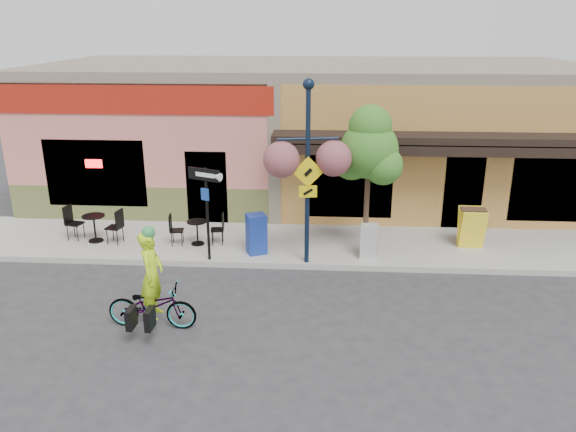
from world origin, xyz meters
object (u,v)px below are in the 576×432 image
object	(u,v)px
building	(313,129)
cyclist_rider	(153,286)
one_way_sign	(207,215)
street_tree	(368,182)
newspaper_box_blue	(256,234)
lamp_post	(307,175)
newspaper_box_grey	(369,241)
bicycle	(152,306)

from	to	relation	value
building	cyclist_rider	bearing A→B (deg)	-106.26
one_way_sign	street_tree	distance (m)	4.03
street_tree	newspaper_box_blue	bearing A→B (deg)	-178.23
cyclist_rider	lamp_post	size ratio (longest dim) A/B	0.40
one_way_sign	cyclist_rider	bearing A→B (deg)	-75.16
cyclist_rider	newspaper_box_grey	world-z (taller)	cyclist_rider
one_way_sign	street_tree	world-z (taller)	street_tree
building	lamp_post	size ratio (longest dim) A/B	4.06
newspaper_box_grey	bicycle	bearing A→B (deg)	-135.16
bicycle	one_way_sign	distance (m)	3.26
lamp_post	street_tree	size ratio (longest dim) A/B	1.16
one_way_sign	street_tree	xyz separation A→B (m)	(3.92, 0.58, 0.75)
one_way_sign	newspaper_box_blue	size ratio (longest dim) A/B	2.26
one_way_sign	newspaper_box_grey	size ratio (longest dim) A/B	2.70
bicycle	newspaper_box_blue	world-z (taller)	newspaper_box_blue
one_way_sign	street_tree	size ratio (longest dim) A/B	0.61
cyclist_rider	one_way_sign	size ratio (longest dim) A/B	0.76
building	cyclist_rider	distance (m)	10.45
bicycle	street_tree	world-z (taller)	street_tree
cyclist_rider	newspaper_box_grey	bearing A→B (deg)	-50.30
lamp_post	newspaper_box_grey	size ratio (longest dim) A/B	5.12
lamp_post	newspaper_box_blue	size ratio (longest dim) A/B	4.28
building	bicycle	bearing A→B (deg)	-106.53
lamp_post	newspaper_box_blue	bearing A→B (deg)	150.11
street_tree	newspaper_box_grey	bearing A→B (deg)	-67.10
one_way_sign	street_tree	bearing A→B (deg)	32.12
cyclist_rider	street_tree	xyz separation A→B (m)	(4.40, 3.68, 1.19)
newspaper_box_grey	street_tree	bearing A→B (deg)	120.27
building	street_tree	distance (m)	6.45
bicycle	one_way_sign	world-z (taller)	one_way_sign
building	newspaper_box_grey	size ratio (longest dim) A/B	20.76
street_tree	building	bearing A→B (deg)	103.43
one_way_sign	newspaper_box_grey	bearing A→B (deg)	29.09
bicycle	newspaper_box_blue	bearing A→B (deg)	-23.02
newspaper_box_grey	building	bearing A→B (deg)	111.11
bicycle	one_way_sign	bearing A→B (deg)	-7.81
cyclist_rider	bicycle	bearing A→B (deg)	91.93
bicycle	newspaper_box_blue	distance (m)	3.97
building	newspaper_box_grey	bearing A→B (deg)	-76.26
building	newspaper_box_grey	world-z (taller)	building
newspaper_box_blue	newspaper_box_grey	bearing A→B (deg)	-25.41
lamp_post	newspaper_box_grey	bearing A→B (deg)	4.55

